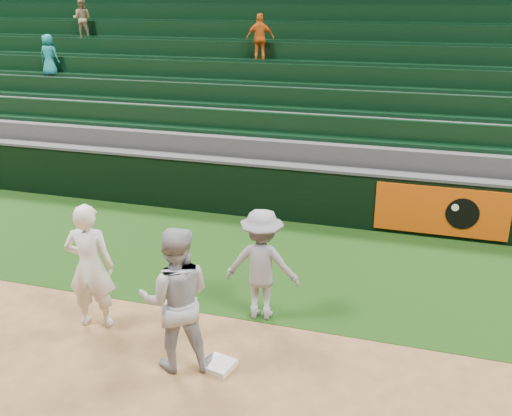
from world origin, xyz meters
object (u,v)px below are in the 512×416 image
(baserunner, at_px, (176,299))
(base_coach, at_px, (262,265))
(first_baseman, at_px, (90,266))
(first_base, at_px, (219,365))

(baserunner, relative_size, base_coach, 1.14)
(first_baseman, height_order, base_coach, first_baseman)
(first_baseman, bearing_deg, first_base, 154.71)
(baserunner, bearing_deg, first_baseman, -39.95)
(first_baseman, bearing_deg, baserunner, 148.42)
(first_base, distance_m, first_baseman, 2.39)
(first_baseman, height_order, baserunner, baserunner)
(base_coach, bearing_deg, first_base, 78.98)
(first_baseman, bearing_deg, base_coach, -170.32)
(first_baseman, relative_size, base_coach, 1.11)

